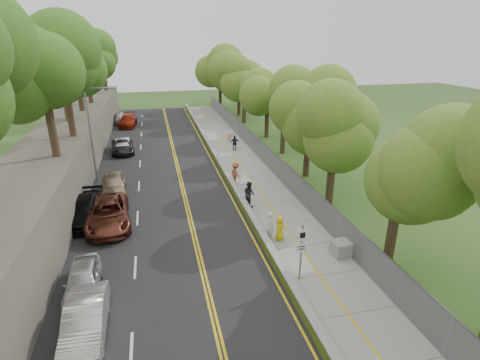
# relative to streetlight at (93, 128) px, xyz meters

# --- Properties ---
(ground) EXTENTS (140.00, 140.00, 0.00)m
(ground) POSITION_rel_streetlight_xyz_m (10.46, -14.00, -4.64)
(ground) COLOR #33511E
(ground) RESTS_ON ground
(road) EXTENTS (11.20, 66.00, 0.04)m
(road) POSITION_rel_streetlight_xyz_m (5.06, 1.00, -4.62)
(road) COLOR black
(road) RESTS_ON ground
(sidewalk) EXTENTS (4.20, 66.00, 0.05)m
(sidewalk) POSITION_rel_streetlight_xyz_m (13.01, 1.00, -4.61)
(sidewalk) COLOR gray
(sidewalk) RESTS_ON ground
(jersey_barrier) EXTENTS (0.42, 66.00, 0.60)m
(jersey_barrier) POSITION_rel_streetlight_xyz_m (10.71, 1.00, -4.34)
(jersey_barrier) COLOR #BEF12D
(jersey_barrier) RESTS_ON ground
(rock_embankment) EXTENTS (5.00, 66.00, 4.00)m
(rock_embankment) POSITION_rel_streetlight_xyz_m (-3.04, 1.00, -2.64)
(rock_embankment) COLOR #595147
(rock_embankment) RESTS_ON ground
(chainlink_fence) EXTENTS (0.04, 66.00, 2.00)m
(chainlink_fence) POSITION_rel_streetlight_xyz_m (15.11, 1.00, -3.64)
(chainlink_fence) COLOR slate
(chainlink_fence) RESTS_ON ground
(trees_embankment) EXTENTS (6.40, 66.00, 13.00)m
(trees_embankment) POSITION_rel_streetlight_xyz_m (-2.54, 1.00, 5.86)
(trees_embankment) COLOR #417320
(trees_embankment) RESTS_ON rock_embankment
(trees_fenceside) EXTENTS (7.00, 66.00, 14.00)m
(trees_fenceside) POSITION_rel_streetlight_xyz_m (17.46, 1.00, 2.36)
(trees_fenceside) COLOR olive
(trees_fenceside) RESTS_ON ground
(streetlight) EXTENTS (2.52, 0.22, 8.00)m
(streetlight) POSITION_rel_streetlight_xyz_m (0.00, 0.00, 0.00)
(streetlight) COLOR gray
(streetlight) RESTS_ON ground
(signpost) EXTENTS (0.62, 0.09, 3.10)m
(signpost) POSITION_rel_streetlight_xyz_m (11.51, -17.02, -2.68)
(signpost) COLOR gray
(signpost) RESTS_ON sidewalk
(construction_barrel) EXTENTS (0.50, 0.50, 0.82)m
(construction_barrel) POSITION_rel_streetlight_xyz_m (13.46, 10.43, -4.18)
(construction_barrel) COLOR #E25209
(construction_barrel) RESTS_ON sidewalk
(concrete_block) EXTENTS (1.35, 1.06, 0.86)m
(concrete_block) POSITION_rel_streetlight_xyz_m (14.76, -15.44, -4.16)
(concrete_block) COLOR gray
(concrete_block) RESTS_ON sidewalk
(car_0) EXTENTS (1.81, 4.11, 1.38)m
(car_0) POSITION_rel_streetlight_xyz_m (0.93, -15.64, -3.91)
(car_0) COLOR silver
(car_0) RESTS_ON road
(car_1) EXTENTS (1.62, 4.50, 1.48)m
(car_1) POSITION_rel_streetlight_xyz_m (1.46, -18.62, -3.86)
(car_1) COLOR silver
(car_1) RESTS_ON road
(car_2) EXTENTS (3.23, 6.11, 1.64)m
(car_2) POSITION_rel_streetlight_xyz_m (1.46, -8.59, -3.78)
(car_2) COLOR #5F2A1D
(car_2) RESTS_ON road
(car_3) EXTENTS (2.35, 5.34, 1.53)m
(car_3) POSITION_rel_streetlight_xyz_m (-0.14, -7.53, -3.84)
(car_3) COLOR black
(car_3) RESTS_ON road
(car_4) EXTENTS (2.30, 4.79, 1.58)m
(car_4) POSITION_rel_streetlight_xyz_m (1.46, -3.36, -3.81)
(car_4) COLOR tan
(car_4) RESTS_ON road
(car_5) EXTENTS (1.51, 4.15, 1.36)m
(car_5) POSITION_rel_streetlight_xyz_m (1.46, 8.69, -3.92)
(car_5) COLOR #9B9DA2
(car_5) RESTS_ON road
(car_6) EXTENTS (2.63, 4.98, 1.34)m
(car_6) POSITION_rel_streetlight_xyz_m (1.46, 8.28, -3.93)
(car_6) COLOR black
(car_6) RESTS_ON road
(car_7) EXTENTS (2.54, 5.45, 1.54)m
(car_7) POSITION_rel_streetlight_xyz_m (1.46, 21.26, -3.83)
(car_7) COLOR maroon
(car_7) RESTS_ON road
(car_8) EXTENTS (2.05, 4.50, 1.50)m
(car_8) POSITION_rel_streetlight_xyz_m (0.41, 23.75, -3.85)
(car_8) COLOR silver
(car_8) RESTS_ON road
(painter_0) EXTENTS (0.75, 0.88, 1.54)m
(painter_0) POSITION_rel_streetlight_xyz_m (11.80, -13.00, -3.82)
(painter_0) COLOR yellow
(painter_0) RESTS_ON sidewalk
(painter_1) EXTENTS (0.47, 0.71, 1.93)m
(painter_1) POSITION_rel_streetlight_xyz_m (11.21, -13.00, -3.62)
(painter_1) COLOR silver
(painter_1) RESTS_ON sidewalk
(painter_2) EXTENTS (1.01, 1.12, 1.88)m
(painter_2) POSITION_rel_streetlight_xyz_m (11.21, -7.82, -3.65)
(painter_2) COLOR #222227
(painter_2) RESTS_ON sidewalk
(painter_3) EXTENTS (1.03, 1.36, 1.86)m
(painter_3) POSITION_rel_streetlight_xyz_m (11.21, -3.32, -3.66)
(painter_3) COLOR #9F4E31
(painter_3) RESTS_ON sidewalk
(person_far) EXTENTS (1.00, 0.49, 1.66)m
(person_far) POSITION_rel_streetlight_xyz_m (13.26, 6.27, -3.76)
(person_far) COLOR black
(person_far) RESTS_ON sidewalk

